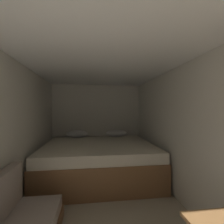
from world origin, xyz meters
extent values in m
plane|color=#A39984|center=(0.00, 1.58, 0.00)|extent=(6.73, 6.73, 0.00)
cube|color=silver|center=(0.00, 3.97, 1.06)|extent=(2.49, 0.05, 2.12)
cube|color=silver|center=(-1.22, 1.58, 1.06)|extent=(0.05, 4.73, 2.12)
cube|color=silver|center=(1.22, 1.58, 1.06)|extent=(0.05, 4.73, 2.12)
cube|color=white|center=(0.00, 1.58, 2.15)|extent=(2.49, 4.73, 0.05)
cube|color=brown|center=(0.00, 2.90, 0.27)|extent=(2.27, 1.99, 0.53)
cube|color=beige|center=(0.00, 2.90, 0.62)|extent=(2.23, 1.95, 0.19)
ellipsoid|color=white|center=(-0.51, 3.69, 0.81)|extent=(0.56, 0.30, 0.19)
ellipsoid|color=white|center=(0.51, 3.69, 0.81)|extent=(0.56, 0.30, 0.19)
camera|label=1|loc=(-0.19, -0.62, 1.44)|focal=26.38mm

